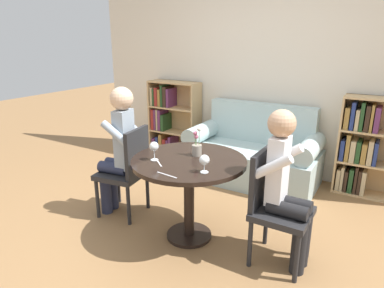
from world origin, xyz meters
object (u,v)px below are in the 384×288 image
(person_right, at_px, (287,186))
(bookshelf_right, at_px, (367,148))
(couch, at_px, (252,155))
(wine_glass_right, at_px, (204,161))
(bookshelf_left, at_px, (170,120))
(person_left, at_px, (118,148))
(chair_right, at_px, (274,203))
(wine_glass_left, at_px, (154,147))
(chair_left, at_px, (128,168))
(flower_vase, at_px, (197,147))

(person_right, bearing_deg, bookshelf_right, -12.72)
(couch, relative_size, wine_glass_right, 11.38)
(couch, height_order, bookshelf_left, bookshelf_left)
(bookshelf_right, relative_size, person_left, 0.86)
(couch, bearing_deg, person_left, -118.51)
(chair_right, height_order, wine_glass_left, chair_right)
(person_left, bearing_deg, wine_glass_right, 70.60)
(bookshelf_left, xyz_separation_m, person_right, (2.22, -1.72, 0.12))
(chair_left, xyz_separation_m, person_left, (-0.08, -0.02, 0.20))
(flower_vase, bearing_deg, person_left, -173.46)
(bookshelf_right, xyz_separation_m, wine_glass_left, (-1.46, -1.94, 0.31))
(bookshelf_left, relative_size, chair_right, 1.23)
(couch, xyz_separation_m, chair_left, (-0.73, -1.47, 0.18))
(bookshelf_left, distance_m, chair_left, 1.86)
(bookshelf_right, height_order, person_right, person_right)
(person_left, distance_m, wine_glass_right, 1.09)
(bookshelf_left, relative_size, bookshelf_right, 1.00)
(chair_left, distance_m, person_right, 1.55)
(bookshelf_left, height_order, chair_left, bookshelf_left)
(person_left, bearing_deg, bookshelf_left, -169.36)
(chair_right, distance_m, person_left, 1.55)
(bookshelf_right, relative_size, chair_left, 1.23)
(couch, relative_size, bookshelf_left, 1.43)
(person_right, xyz_separation_m, wine_glass_right, (-0.57, -0.25, 0.17))
(chair_left, bearing_deg, bookshelf_left, -166.72)
(wine_glass_right, bearing_deg, flower_vase, 128.37)
(chair_right, distance_m, wine_glass_right, 0.63)
(chair_right, bearing_deg, wine_glass_left, 103.89)
(chair_left, distance_m, wine_glass_right, 1.06)
(chair_left, distance_m, chair_right, 1.45)
(chair_right, bearing_deg, chair_left, 91.40)
(bookshelf_right, distance_m, person_right, 1.77)
(couch, xyz_separation_m, bookshelf_left, (-1.40, 0.26, 0.23))
(couch, bearing_deg, bookshelf_right, 12.04)
(wine_glass_right, bearing_deg, wine_glass_left, 177.28)
(couch, bearing_deg, flower_vase, -89.70)
(couch, bearing_deg, chair_left, -116.29)
(couch, height_order, bookshelf_right, bookshelf_right)
(bookshelf_right, distance_m, chair_left, 2.61)
(couch, distance_m, wine_glass_left, 1.78)
(person_left, bearing_deg, couch, 143.35)
(bookshelf_right, height_order, wine_glass_right, bookshelf_right)
(bookshelf_left, xyz_separation_m, wine_glass_left, (1.17, -1.94, 0.31))
(bookshelf_left, distance_m, bookshelf_right, 2.63)
(couch, height_order, chair_left, couch)
(person_left, bearing_deg, wine_glass_left, 63.73)
(couch, relative_size, person_left, 1.23)
(wine_glass_left, bearing_deg, bookshelf_right, 53.00)
(flower_vase, bearing_deg, chair_right, -4.45)
(person_right, xyz_separation_m, wine_glass_left, (-1.05, -0.22, 0.19))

